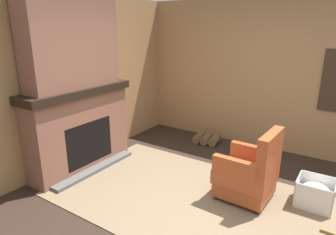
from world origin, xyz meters
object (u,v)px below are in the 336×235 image
at_px(armchair, 249,174).
at_px(oil_lamp_vase, 41,86).
at_px(firewood_stack, 206,139).
at_px(laundry_basket, 315,193).
at_px(storage_case, 87,81).

bearing_deg(armchair, oil_lamp_vase, 24.97).
height_order(armchair, firewood_stack, armchair).
xyz_separation_m(laundry_basket, oil_lamp_vase, (-3.22, -1.35, 1.18)).
xyz_separation_m(laundry_basket, storage_case, (-3.22, -0.58, 1.14)).
distance_m(laundry_basket, oil_lamp_vase, 3.69).
height_order(firewood_stack, storage_case, storage_case).
xyz_separation_m(firewood_stack, laundry_basket, (2.02, -1.12, 0.10)).
relative_size(firewood_stack, laundry_basket, 1.19).
relative_size(laundry_basket, storage_case, 1.98).
height_order(armchair, storage_case, storage_case).
xyz_separation_m(firewood_stack, storage_case, (-1.20, -1.70, 1.23)).
bearing_deg(oil_lamp_vase, firewood_stack, 64.11).
height_order(laundry_basket, storage_case, storage_case).
bearing_deg(laundry_basket, oil_lamp_vase, -157.20).
bearing_deg(storage_case, armchair, 6.33).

